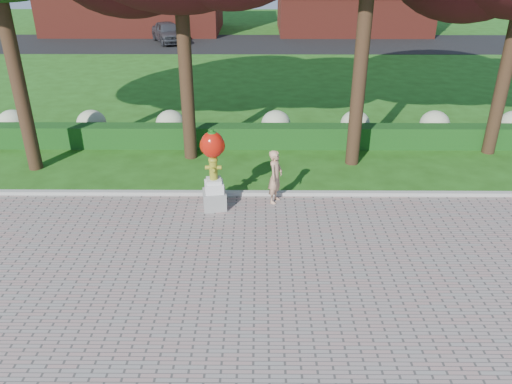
# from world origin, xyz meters

# --- Properties ---
(ground) EXTENTS (100.00, 100.00, 0.00)m
(ground) POSITION_xyz_m (0.00, 0.00, 0.00)
(ground) COLOR #234E13
(ground) RESTS_ON ground
(walkway) EXTENTS (40.00, 14.00, 0.04)m
(walkway) POSITION_xyz_m (0.00, -4.00, 0.02)
(walkway) COLOR gray
(walkway) RESTS_ON ground
(curb) EXTENTS (40.00, 0.18, 0.15)m
(curb) POSITION_xyz_m (0.00, 3.00, 0.07)
(curb) COLOR #ADADA5
(curb) RESTS_ON ground
(lawn_hedge) EXTENTS (24.00, 0.70, 0.80)m
(lawn_hedge) POSITION_xyz_m (0.00, 7.00, 0.40)
(lawn_hedge) COLOR #124114
(lawn_hedge) RESTS_ON ground
(hydrangea_row) EXTENTS (20.10, 1.10, 0.99)m
(hydrangea_row) POSITION_xyz_m (0.57, 8.00, 0.55)
(hydrangea_row) COLOR #A8B389
(hydrangea_row) RESTS_ON ground
(street) EXTENTS (50.00, 8.00, 0.02)m
(street) POSITION_xyz_m (0.00, 28.00, 0.01)
(street) COLOR black
(street) RESTS_ON ground
(hydrant_sculpture) EXTENTS (0.71, 0.71, 2.29)m
(hydrant_sculpture) POSITION_xyz_m (-0.86, 2.21, 1.25)
(hydrant_sculpture) COLOR gray
(hydrant_sculpture) RESTS_ON walkway
(woman) EXTENTS (0.55, 0.66, 1.56)m
(woman) POSITION_xyz_m (0.82, 2.60, 0.82)
(woman) COLOR tan
(woman) RESTS_ON walkway
(parked_car) EXTENTS (3.40, 4.78, 1.51)m
(parked_car) POSITION_xyz_m (-6.46, 28.44, 0.78)
(parked_car) COLOR #3E4046
(parked_car) RESTS_ON street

